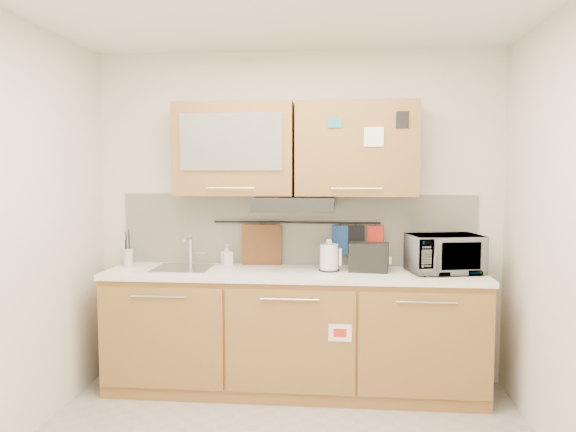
# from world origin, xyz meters

# --- Properties ---
(wall_back) EXTENTS (3.20, 0.00, 3.20)m
(wall_back) POSITION_xyz_m (0.00, 1.50, 1.30)
(wall_back) COLOR silver
(wall_back) RESTS_ON ground
(base_cabinet) EXTENTS (2.80, 0.64, 0.88)m
(base_cabinet) POSITION_xyz_m (0.00, 1.19, 0.41)
(base_cabinet) COLOR olive
(base_cabinet) RESTS_ON floor
(countertop) EXTENTS (2.82, 0.62, 0.04)m
(countertop) POSITION_xyz_m (0.00, 1.19, 0.90)
(countertop) COLOR white
(countertop) RESTS_ON base_cabinet
(backsplash) EXTENTS (2.80, 0.02, 0.56)m
(backsplash) POSITION_xyz_m (0.00, 1.49, 1.20)
(backsplash) COLOR silver
(backsplash) RESTS_ON countertop
(upper_cabinets) EXTENTS (1.82, 0.37, 0.70)m
(upper_cabinets) POSITION_xyz_m (-0.00, 1.32, 1.83)
(upper_cabinets) COLOR olive
(upper_cabinets) RESTS_ON wall_back
(range_hood) EXTENTS (0.60, 0.46, 0.10)m
(range_hood) POSITION_xyz_m (0.00, 1.25, 1.42)
(range_hood) COLOR black
(range_hood) RESTS_ON upper_cabinets
(sink) EXTENTS (0.42, 0.40, 0.26)m
(sink) POSITION_xyz_m (-0.85, 1.21, 0.92)
(sink) COLOR silver
(sink) RESTS_ON countertop
(utensil_rail) EXTENTS (1.30, 0.02, 0.02)m
(utensil_rail) POSITION_xyz_m (0.00, 1.45, 1.26)
(utensil_rail) COLOR black
(utensil_rail) RESTS_ON backsplash
(utensil_crock) EXTENTS (0.15, 0.15, 0.29)m
(utensil_crock) POSITION_xyz_m (-1.30, 1.26, 1.00)
(utensil_crock) COLOR silver
(utensil_crock) RESTS_ON countertop
(kettle) EXTENTS (0.18, 0.16, 0.24)m
(kettle) POSITION_xyz_m (0.26, 1.22, 1.02)
(kettle) COLOR silver
(kettle) RESTS_ON countertop
(toaster) EXTENTS (0.30, 0.20, 0.21)m
(toaster) POSITION_xyz_m (0.56, 1.22, 1.03)
(toaster) COLOR black
(toaster) RESTS_ON countertop
(microwave) EXTENTS (0.57, 0.45, 0.28)m
(microwave) POSITION_xyz_m (1.11, 1.22, 1.06)
(microwave) COLOR #999999
(microwave) RESTS_ON countertop
(soap_bottle) EXTENTS (0.11, 0.11, 0.17)m
(soap_bottle) POSITION_xyz_m (-0.54, 1.37, 1.00)
(soap_bottle) COLOR #999999
(soap_bottle) RESTS_ON countertop
(cutting_board) EXTENTS (0.31, 0.04, 0.39)m
(cutting_board) POSITION_xyz_m (-0.27, 1.44, 1.05)
(cutting_board) COLOR brown
(cutting_board) RESTS_ON utensil_rail
(oven_mitt) EXTENTS (0.14, 0.07, 0.22)m
(oven_mitt) POSITION_xyz_m (0.35, 1.44, 1.13)
(oven_mitt) COLOR navy
(oven_mitt) RESTS_ON utensil_rail
(dark_pouch) EXTENTS (0.14, 0.06, 0.21)m
(dark_pouch) POSITION_xyz_m (0.47, 1.44, 1.14)
(dark_pouch) COLOR black
(dark_pouch) RESTS_ON utensil_rail
(pot_holder) EXTENTS (0.12, 0.05, 0.15)m
(pot_holder) POSITION_xyz_m (0.62, 1.44, 1.16)
(pot_holder) COLOR red
(pot_holder) RESTS_ON utensil_rail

